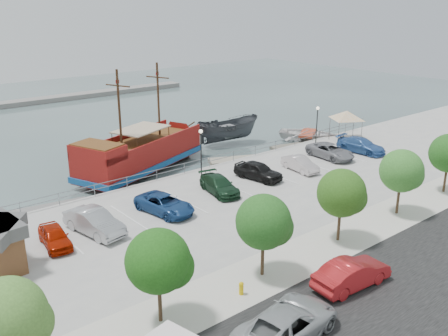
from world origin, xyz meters
TOP-DOWN VIEW (x-y plane):
  - ground at (0.00, 0.00)m, footprint 160.00×160.00m
  - street at (0.00, -16.00)m, footprint 100.00×8.00m
  - sidewalk at (0.00, -10.00)m, footprint 100.00×4.00m
  - seawall_railing at (0.00, 7.80)m, footprint 50.00×0.06m
  - far_shore at (10.00, 55.00)m, footprint 40.00×3.00m
  - pirate_ship at (-1.15, 13.82)m, footprint 17.52×10.41m
  - patrol_boat at (10.67, 15.49)m, footprint 8.30×4.94m
  - speedboat at (18.81, 10.17)m, footprint 7.72×8.29m
  - dock_west at (-13.86, 9.20)m, footprint 7.49×3.17m
  - dock_mid at (7.51, 9.20)m, footprint 7.38×4.86m
  - dock_east at (15.93, 9.20)m, footprint 6.58×3.34m
  - canopy_tent at (20.54, 5.94)m, footprint 5.55×5.55m
  - street_van at (-11.10, -14.93)m, footprint 6.27×3.55m
  - street_sedan at (-4.99, -14.06)m, footprint 5.00×2.10m
  - fire_hydrant at (-10.33, -10.80)m, footprint 0.28×0.28m
  - lamp_post_mid at (0.00, 6.50)m, footprint 0.36×0.36m
  - lamp_post_right at (16.00, 6.50)m, footprint 0.36×0.36m
  - tree_a at (-21.85, -10.07)m, footprint 3.30×3.20m
  - tree_b at (-14.85, -10.07)m, footprint 3.30×3.20m
  - tree_c at (-7.85, -10.07)m, footprint 3.30×3.20m
  - tree_d at (-0.85, -10.07)m, footprint 3.30×3.20m
  - tree_e at (6.15, -10.07)m, footprint 3.30×3.20m
  - parked_car_a at (-15.91, 1.27)m, footprint 2.06×4.06m
  - parked_car_b at (-13.07, 1.36)m, footprint 2.68×5.31m
  - parked_car_c at (-7.43, 1.26)m, footprint 3.11×5.36m
  - parked_car_d at (-1.66, 1.82)m, footprint 2.86×5.07m
  - parked_car_e at (3.18, 2.25)m, footprint 2.61×4.90m
  - parked_car_f at (7.80, 1.40)m, footprint 1.95×4.26m
  - parked_car_g at (13.18, 2.21)m, footprint 2.80×5.43m
  - parked_car_h at (17.29, 1.43)m, footprint 2.60×5.47m

SIDE VIEW (x-z plane):
  - ground at x=0.00m, z-range -1.00..-1.00m
  - dock_east at x=15.93m, z-range -1.00..-0.64m
  - dock_mid at x=7.51m, z-range -1.00..-0.59m
  - dock_west at x=-13.86m, z-range -1.00..-0.59m
  - far_shore at x=10.00m, z-range -1.00..-0.20m
  - speedboat at x=18.81m, z-range -1.00..0.40m
  - street at x=0.00m, z-range -0.01..0.03m
  - sidewalk at x=0.00m, z-range -0.01..0.04m
  - fire_hydrant at x=-10.33m, z-range 0.03..0.83m
  - patrol_boat at x=10.67m, z-range -1.00..2.02m
  - seawall_railing at x=0.00m, z-range 0.03..1.03m
  - parked_car_a at x=-15.91m, z-range 0.00..1.33m
  - parked_car_f at x=7.80m, z-range 0.00..1.35m
  - parked_car_d at x=-1.66m, z-range 0.00..1.39m
  - parked_car_c at x=-7.43m, z-range 0.00..1.40m
  - parked_car_g at x=13.18m, z-range 0.00..1.46m
  - parked_car_h at x=17.29m, z-range 0.00..1.54m
  - parked_car_e at x=3.18m, z-range 0.00..1.59m
  - street_sedan at x=-4.99m, z-range 0.00..1.61m
  - pirate_ship at x=-1.15m, z-range -4.62..6.28m
  - street_van at x=-11.10m, z-range 0.00..1.65m
  - parked_car_b at x=-13.07m, z-range 0.00..1.67m
  - lamp_post_mid at x=0.00m, z-range 0.80..5.08m
  - lamp_post_right at x=16.00m, z-range 0.80..5.08m
  - canopy_tent at x=20.54m, z-range 1.40..5.17m
  - tree_a at x=-21.85m, z-range 0.80..5.80m
  - tree_b at x=-14.85m, z-range 0.80..5.80m
  - tree_c at x=-7.85m, z-range 0.80..5.80m
  - tree_d at x=-0.85m, z-range 0.80..5.80m
  - tree_e at x=6.15m, z-range 0.80..5.80m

